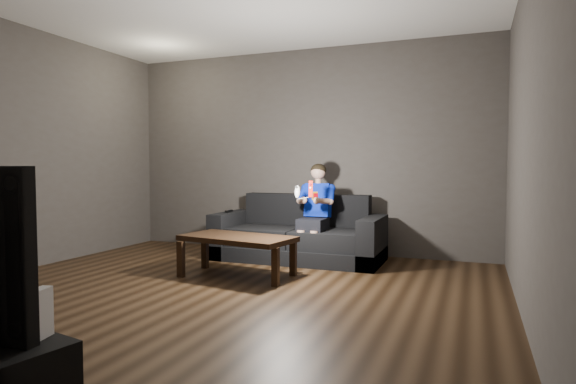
% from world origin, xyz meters
% --- Properties ---
extents(floor, '(5.00, 5.00, 0.00)m').
position_xyz_m(floor, '(0.00, 0.00, 0.00)').
color(floor, black).
rests_on(floor, ground).
extents(back_wall, '(5.00, 0.04, 2.70)m').
position_xyz_m(back_wall, '(0.00, 2.50, 1.35)').
color(back_wall, '#403A37').
rests_on(back_wall, ground).
extents(right_wall, '(0.04, 5.00, 2.70)m').
position_xyz_m(right_wall, '(2.50, 0.00, 1.35)').
color(right_wall, '#403A37').
rests_on(right_wall, ground).
extents(sofa, '(2.05, 0.88, 0.79)m').
position_xyz_m(sofa, '(0.15, 1.91, 0.26)').
color(sofa, black).
rests_on(sofa, floor).
extents(child, '(0.45, 0.55, 1.11)m').
position_xyz_m(child, '(0.38, 1.86, 0.69)').
color(child, black).
rests_on(child, sofa).
extents(wii_remote_red, '(0.06, 0.08, 0.19)m').
position_xyz_m(wii_remote_red, '(0.47, 1.43, 0.89)').
color(wii_remote_red, red).
rests_on(wii_remote_red, child).
extents(nunchuk_white, '(0.08, 0.10, 0.16)m').
position_xyz_m(nunchuk_white, '(0.31, 1.44, 0.86)').
color(nunchuk_white, white).
rests_on(nunchuk_white, child).
extents(wii_remote_black, '(0.04, 0.16, 0.03)m').
position_xyz_m(wii_remote_black, '(-0.77, 1.84, 0.57)').
color(wii_remote_black, black).
rests_on(wii_remote_black, sofa).
extents(coffee_table, '(1.25, 0.77, 0.42)m').
position_xyz_m(coffee_table, '(-0.13, 0.83, 0.37)').
color(coffee_table, black).
rests_on(coffee_table, floor).
extents(wii_console, '(0.08, 0.15, 0.19)m').
position_xyz_m(wii_console, '(0.61, -2.27, 0.58)').
color(wii_console, white).
rests_on(wii_console, media_console).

